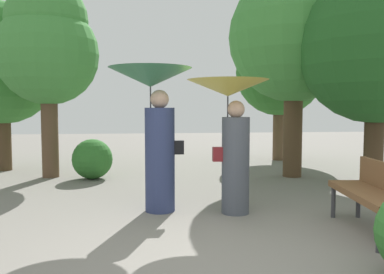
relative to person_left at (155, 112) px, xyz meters
name	(u,v)px	position (x,y,z in m)	size (l,w,h in m)	color
ground_plane	(224,262)	(0.60, -2.02, -1.44)	(40.00, 40.00, 0.00)	slate
person_left	(155,112)	(0.00, 0.00, 0.00)	(1.19, 1.19, 2.06)	navy
person_right	(231,120)	(1.06, -0.25, -0.11)	(1.14, 1.14, 1.88)	#474C56
park_bench	(375,190)	(2.57, -1.34, -0.93)	(0.67, 1.55, 0.83)	#38383D
tree_near_left	(48,44)	(-2.15, 3.15, 1.39)	(2.13, 2.13, 4.18)	brown
tree_near_right	(295,24)	(3.05, 2.59, 1.82)	(2.80, 2.80, 4.93)	#4C3823
tree_mid_left	(2,63)	(-3.45, 4.26, 1.11)	(2.48, 2.48, 3.97)	#4C3823
tree_mid_right	(280,65)	(3.69, 5.31, 1.28)	(2.47, 2.47, 4.16)	brown
tree_far_back	(377,34)	(4.08, 1.20, 1.40)	(2.82, 2.82, 4.44)	#42301E
bush_path_right	(92,159)	(-1.23, 2.81, -1.02)	(0.84, 0.84, 0.84)	#2D6B28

